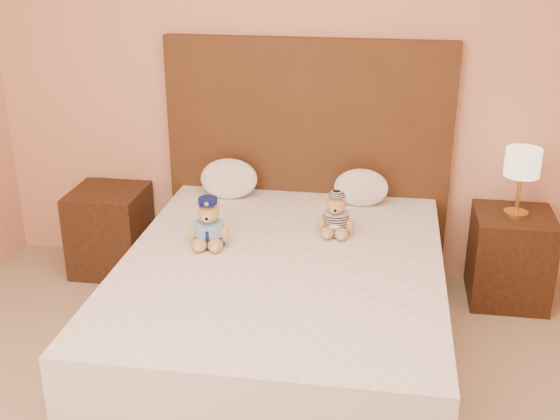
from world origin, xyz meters
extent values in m
cube|color=#E49F7C|center=(0.00, 2.25, 1.35)|extent=(4.00, 0.04, 2.70)
cube|color=white|center=(0.00, 1.20, 0.15)|extent=(1.60, 2.00, 0.30)
cube|color=white|center=(0.00, 1.20, 0.43)|extent=(1.60, 2.00, 0.25)
cube|color=#472B15|center=(0.00, 2.21, 0.75)|extent=(1.75, 0.08, 1.50)
cube|color=#3A2312|center=(-1.25, 2.00, 0.28)|extent=(0.45, 0.45, 0.55)
cube|color=#3A2312|center=(1.25, 2.00, 0.28)|extent=(0.45, 0.45, 0.55)
cylinder|color=gold|center=(1.25, 2.00, 0.56)|extent=(0.14, 0.14, 0.02)
cylinder|color=gold|center=(1.25, 2.00, 0.69)|extent=(0.02, 0.02, 0.26)
cylinder|color=#F3E6BE|center=(1.25, 2.00, 0.87)|extent=(0.20, 0.20, 0.16)
ellipsoid|color=white|center=(-0.46, 2.03, 0.68)|extent=(0.36, 0.23, 0.25)
ellipsoid|color=white|center=(0.35, 2.03, 0.66)|extent=(0.32, 0.21, 0.23)
camera|label=1|loc=(0.49, -1.93, 2.11)|focal=45.00mm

